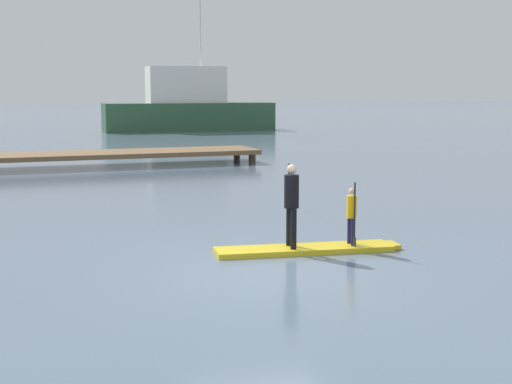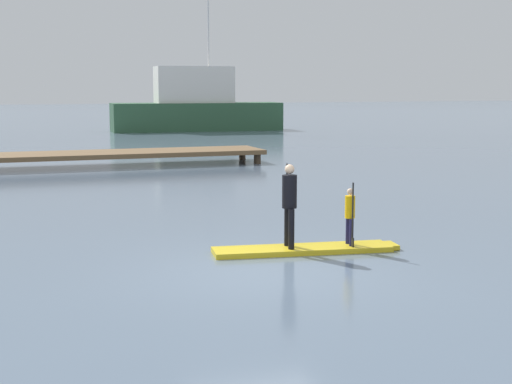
{
  "view_description": "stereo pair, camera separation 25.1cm",
  "coord_description": "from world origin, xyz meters",
  "px_view_note": "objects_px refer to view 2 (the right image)",
  "views": [
    {
      "loc": [
        -4.47,
        -11.76,
        3.14
      ],
      "look_at": [
        1.25,
        3.89,
        0.79
      ],
      "focal_mm": 53.18,
      "sensor_mm": 36.0,
      "label": 1
    },
    {
      "loc": [
        -4.23,
        -11.85,
        3.14
      ],
      "look_at": [
        1.25,
        3.89,
        0.79
      ],
      "focal_mm": 53.18,
      "sensor_mm": 36.0,
      "label": 2
    }
  ],
  "objects_px": {
    "paddler_adult": "(289,200)",
    "paddler_child_solo": "(350,213)",
    "fishing_boat_white_large": "(196,107)",
    "paddleboard_near": "(306,249)"
  },
  "relations": [
    {
      "from": "fishing_boat_white_large",
      "to": "paddler_child_solo",
      "type": "bearing_deg",
      "value": -100.42
    },
    {
      "from": "paddler_adult",
      "to": "paddleboard_near",
      "type": "bearing_deg",
      "value": -9.19
    },
    {
      "from": "paddler_adult",
      "to": "paddler_child_solo",
      "type": "xyz_separation_m",
      "value": [
        1.18,
        -0.19,
        -0.29
      ]
    },
    {
      "from": "paddler_child_solo",
      "to": "fishing_boat_white_large",
      "type": "xyz_separation_m",
      "value": [
        7.08,
        38.5,
        0.95
      ]
    },
    {
      "from": "paddleboard_near",
      "to": "paddler_child_solo",
      "type": "height_order",
      "value": "paddler_child_solo"
    },
    {
      "from": "paddleboard_near",
      "to": "paddler_adult",
      "type": "bearing_deg",
      "value": 170.81
    },
    {
      "from": "paddler_child_solo",
      "to": "fishing_boat_white_large",
      "type": "height_order",
      "value": "fishing_boat_white_large"
    },
    {
      "from": "paddleboard_near",
      "to": "fishing_boat_white_large",
      "type": "distance_m",
      "value": 39.21
    },
    {
      "from": "paddler_adult",
      "to": "fishing_boat_white_large",
      "type": "height_order",
      "value": "fishing_boat_white_large"
    },
    {
      "from": "paddler_adult",
      "to": "paddler_child_solo",
      "type": "distance_m",
      "value": 1.23
    }
  ]
}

